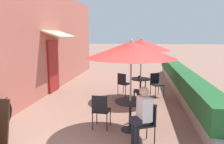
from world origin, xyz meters
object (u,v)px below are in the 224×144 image
patio_umbrella_near (131,50)px  cafe_chair_mid_right (142,89)px  coffee_cup_mid (139,77)px  cafe_chair_mid_left (123,82)px  cafe_chair_near_back (101,109)px  cafe_chair_mid_back (156,83)px  cafe_chair_near_left (147,120)px  patio_table_mid (140,84)px  cafe_chair_near_right (144,103)px  patio_table_near (130,109)px  patio_umbrella_mid (141,45)px  seated_patron_near_left (142,113)px

patio_umbrella_near → cafe_chair_mid_right: 2.57m
cafe_chair_mid_right → coffee_cup_mid: 0.88m
cafe_chair_mid_left → cafe_chair_near_back: bearing=-63.8°
cafe_chair_mid_left → cafe_chair_mid_back: (1.25, 0.10, 0.00)m
cafe_chair_near_back → cafe_chair_mid_left: bearing=89.5°
cafe_chair_near_back → cafe_chair_near_left: bearing=-23.9°
cafe_chair_mid_left → patio_table_mid: bearing=6.1°
cafe_chair_near_right → patio_table_near: bearing=6.1°
cafe_chair_mid_left → cafe_chair_mid_right: (0.71, -1.03, 0.00)m
cafe_chair_near_right → patio_umbrella_mid: 2.63m
cafe_chair_mid_right → coffee_cup_mid: cafe_chair_mid_right is taller
seated_patron_near_left → cafe_chair_mid_left: seated_patron_near_left is taller
cafe_chair_near_right → coffee_cup_mid: (-0.18, 2.31, 0.27)m
seated_patron_near_left → patio_table_near: bearing=-2.8°
seated_patron_near_left → patio_table_mid: 3.50m
cafe_chair_near_left → cafe_chair_mid_back: (0.44, 3.85, 0.00)m
patio_umbrella_near → cafe_chair_mid_left: patio_umbrella_near is taller
cafe_chair_near_back → patio_umbrella_mid: patio_umbrella_mid is taller
cafe_chair_mid_right → patio_table_near: bearing=173.9°
cafe_chair_near_right → cafe_chair_mid_back: bearing=-155.5°
patio_umbrella_near → seated_patron_near_left: 1.46m
cafe_chair_near_back → cafe_chair_mid_right: (1.00, 2.13, 0.00)m
patio_table_near → patio_umbrella_near: patio_umbrella_near is taller
cafe_chair_near_right → patio_umbrella_near: bearing=6.1°
patio_umbrella_mid → cafe_chair_mid_right: 1.62m
patio_table_near → patio_umbrella_mid: 3.18m
seated_patron_near_left → cafe_chair_near_right: bearing=-28.4°
cafe_chair_mid_back → coffee_cup_mid: 0.76m
seated_patron_near_left → cafe_chair_near_right: (0.07, 1.30, -0.17)m
patio_table_mid → cafe_chair_mid_right: (0.06, -0.72, -0.01)m
patio_table_near → cafe_chair_mid_right: (0.28, 2.11, -0.01)m
cafe_chair_near_right → patio_umbrella_mid: (-0.13, 2.19, 1.45)m
patio_umbrella_mid → cafe_chair_mid_right: size_ratio=2.53×
patio_umbrella_mid → coffee_cup_mid: 1.19m
patio_umbrella_near → cafe_chair_mid_back: patio_umbrella_near is taller
cafe_chair_near_right → cafe_chair_mid_left: 2.62m
patio_table_mid → seated_patron_near_left: bearing=-89.1°
patio_table_mid → cafe_chair_mid_right: cafe_chair_mid_right is taller
cafe_chair_mid_left → cafe_chair_mid_back: 1.25m
patio_umbrella_near → cafe_chair_near_back: patio_umbrella_near is taller
cafe_chair_near_back → cafe_chair_mid_left: same height
seated_patron_near_left → patio_umbrella_mid: (-0.05, 3.49, 1.27)m
cafe_chair_mid_right → cafe_chair_near_right: bearing=-175.9°
patio_table_near → cafe_chair_near_back: size_ratio=0.87×
patio_table_near → cafe_chair_near_right: size_ratio=0.87×
patio_umbrella_near → cafe_chair_near_back: size_ratio=2.53×
cafe_chair_near_right → seated_patron_near_left: bearing=31.6°
cafe_chair_near_left → coffee_cup_mid: 3.57m
cafe_chair_near_back → cafe_chair_mid_right: 2.35m
cafe_chair_near_back → cafe_chair_mid_back: size_ratio=1.00×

